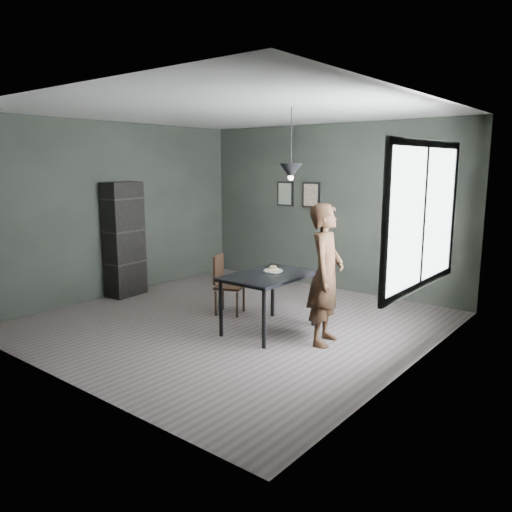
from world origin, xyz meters
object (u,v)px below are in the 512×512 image
Objects in this scene: shelf_unit at (124,240)px; pendant_lamp at (291,171)px; wood_chair at (225,280)px; white_plate at (273,271)px; cafe_table at (269,280)px; woman at (326,275)px.

shelf_unit is 3.37m from pendant_lamp.
pendant_lamp reaches higher than wood_chair.
wood_chair is at bearing 175.71° from white_plate.
cafe_table is at bearing -4.84° from shelf_unit.
woman is at bearing -28.35° from wood_chair.
cafe_table is 0.65× the size of shelf_unit.
cafe_table is at bearing -36.18° from wood_chair.
wood_chair is 0.46× the size of shelf_unit.
pendant_lamp reaches higher than shelf_unit.
pendant_lamp is (0.29, -0.05, 1.29)m from white_plate.
wood_chair is (-0.92, 0.07, -0.27)m from white_plate.
woman is 3.72m from shelf_unit.
woman is at bearing -3.49° from pendant_lamp.
cafe_table is 1.39× the size of pendant_lamp.
pendant_lamp is at bearing -28.98° from wood_chair.
shelf_unit reaches higher than cafe_table.
white_plate is (-0.04, 0.15, 0.08)m from cafe_table.
pendant_lamp is at bearing 71.25° from woman.
white_plate is at bearing -27.74° from wood_chair.
woman is 1.32m from pendant_lamp.
white_plate is 0.85m from woman.
shelf_unit is at bearing 76.34° from woman.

